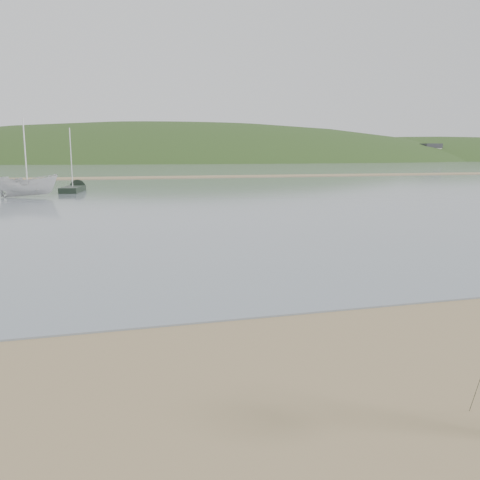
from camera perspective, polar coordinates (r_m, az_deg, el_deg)
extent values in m
plane|color=#89734F|center=(7.09, -12.65, -20.68)|extent=(560.00, 560.00, 0.00)
cube|color=slate|center=(138.17, -15.65, 7.87)|extent=(560.00, 256.00, 0.04)
cube|color=#89734F|center=(76.21, -15.53, 6.72)|extent=(560.00, 7.00, 0.07)
ellipsoid|color=#223917|center=(245.79, -6.11, 3.67)|extent=(400.00, 180.00, 80.00)
ellipsoid|color=#223917|center=(301.62, 21.24, 5.43)|extent=(300.00, 135.00, 56.00)
cube|color=silver|center=(202.37, -18.62, 9.32)|extent=(8.40, 6.30, 8.00)
cube|color=silver|center=(202.78, -11.17, 9.64)|extent=(8.40, 6.30, 8.00)
cube|color=silver|center=(206.49, -3.86, 9.79)|extent=(8.40, 6.30, 8.00)
cube|color=silver|center=(213.32, 3.10, 9.80)|extent=(8.40, 6.30, 8.00)
cube|color=silver|center=(223.00, 9.53, 9.67)|extent=(8.40, 6.30, 8.00)
cube|color=silver|center=(235.17, 15.36, 9.46)|extent=(8.40, 6.30, 8.00)
cube|color=silver|center=(249.46, 20.56, 9.19)|extent=(8.40, 6.30, 8.00)
imported|color=silver|center=(44.95, -22.87, 7.49)|extent=(1.89, 1.84, 4.77)
cube|color=black|center=(49.74, -18.26, 5.44)|extent=(2.29, 5.02, 0.50)
cone|color=black|center=(52.77, -17.59, 5.69)|extent=(1.80, 1.92, 1.55)
cylinder|color=white|center=(49.64, -18.44, 8.79)|extent=(0.08, 0.08, 5.32)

